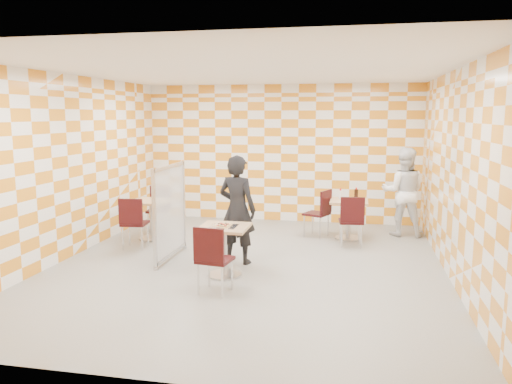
# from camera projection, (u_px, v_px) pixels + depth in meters

# --- Properties ---
(room_shell) EXTENTS (7.00, 7.00, 7.00)m
(room_shell) POSITION_uv_depth(u_px,v_px,m) (254.00, 167.00, 8.11)
(room_shell) COLOR gray
(room_shell) RESTS_ON ground
(main_table) EXTENTS (0.70, 0.70, 0.75)m
(main_table) POSITION_uv_depth(u_px,v_px,m) (224.00, 242.00, 7.27)
(main_table) COLOR tan
(main_table) RESTS_ON ground
(second_table) EXTENTS (0.70, 0.70, 0.75)m
(second_table) POSITION_uv_depth(u_px,v_px,m) (349.00, 213.00, 9.46)
(second_table) COLOR tan
(second_table) RESTS_ON ground
(empty_table) EXTENTS (0.70, 0.70, 0.75)m
(empty_table) POSITION_uv_depth(u_px,v_px,m) (152.00, 213.00, 9.44)
(empty_table) COLOR tan
(empty_table) RESTS_ON ground
(chair_main_front) EXTENTS (0.48, 0.48, 0.92)m
(chair_main_front) POSITION_uv_depth(u_px,v_px,m) (212.00, 255.00, 6.49)
(chair_main_front) COLOR black
(chair_main_front) RESTS_ON ground
(chair_second_front) EXTENTS (0.46, 0.47, 0.92)m
(chair_second_front) POSITION_uv_depth(u_px,v_px,m) (352.00, 217.00, 8.85)
(chair_second_front) COLOR black
(chair_second_front) RESTS_ON ground
(chair_second_side) EXTENTS (0.56, 0.56, 0.92)m
(chair_second_side) POSITION_uv_depth(u_px,v_px,m) (321.00, 210.00, 9.57)
(chair_second_side) COLOR black
(chair_second_side) RESTS_ON ground
(chair_empty_near) EXTENTS (0.46, 0.47, 0.92)m
(chair_empty_near) POSITION_uv_depth(u_px,v_px,m) (133.00, 219.00, 8.69)
(chair_empty_near) COLOR black
(chair_empty_near) RESTS_ON ground
(chair_empty_far) EXTENTS (0.48, 0.49, 0.92)m
(chair_empty_far) POSITION_uv_depth(u_px,v_px,m) (159.00, 205.00, 10.04)
(chair_empty_far) COLOR black
(chair_empty_far) RESTS_ON ground
(partition) EXTENTS (0.08, 1.38, 1.55)m
(partition) POSITION_uv_depth(u_px,v_px,m) (170.00, 211.00, 8.13)
(partition) COLOR white
(partition) RESTS_ON ground
(man_dark) EXTENTS (0.72, 0.57, 1.73)m
(man_dark) POSITION_uv_depth(u_px,v_px,m) (237.00, 209.00, 7.89)
(man_dark) COLOR black
(man_dark) RESTS_ON ground
(man_white) EXTENTS (0.88, 0.70, 1.73)m
(man_white) POSITION_uv_depth(u_px,v_px,m) (403.00, 192.00, 9.69)
(man_white) COLOR white
(man_white) RESTS_ON ground
(pizza_on_foil) EXTENTS (0.40, 0.40, 0.04)m
(pizza_on_foil) POSITION_uv_depth(u_px,v_px,m) (224.00, 225.00, 7.21)
(pizza_on_foil) COLOR silver
(pizza_on_foil) RESTS_ON main_table
(sport_bottle) EXTENTS (0.06, 0.06, 0.20)m
(sport_bottle) POSITION_uv_depth(u_px,v_px,m) (340.00, 194.00, 9.57)
(sport_bottle) COLOR white
(sport_bottle) RESTS_ON second_table
(soda_bottle) EXTENTS (0.07, 0.07, 0.23)m
(soda_bottle) POSITION_uv_depth(u_px,v_px,m) (356.00, 194.00, 9.47)
(soda_bottle) COLOR black
(soda_bottle) RESTS_ON second_table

